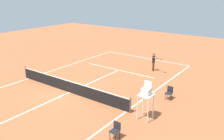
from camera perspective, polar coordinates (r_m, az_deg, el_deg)
name	(u,v)px	position (r m, az deg, el deg)	size (l,w,h in m)	color
ground_plane	(70,92)	(18.54, -10.18, -5.33)	(60.00, 60.00, 0.00)	#B76038
court_lines	(70,92)	(18.53, -10.18, -5.32)	(10.45, 24.35, 0.01)	white
tennis_net	(69,86)	(18.34, -10.26, -3.91)	(11.05, 0.10, 1.07)	#4C4C51
player_serving	(154,60)	(23.05, 10.06, 2.28)	(1.28, 0.71, 1.79)	brown
tennis_ball	(133,75)	(21.89, 4.99, -1.23)	(0.07, 0.07, 0.07)	#CCE033
umpire_chair	(146,95)	(14.14, 8.23, -5.87)	(0.80, 0.80, 2.41)	silver
courtside_chair_near	(115,130)	(12.70, 0.84, -14.19)	(0.44, 0.46, 0.95)	#262626
courtside_chair_mid	(169,92)	(17.43, 13.62, -5.23)	(0.44, 0.46, 0.95)	#262626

